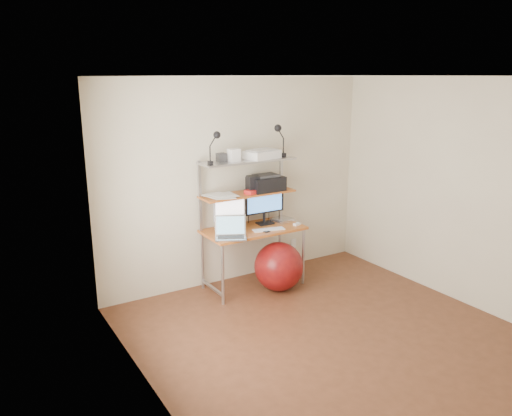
% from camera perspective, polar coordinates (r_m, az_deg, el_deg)
% --- Properties ---
extents(room, '(3.60, 3.60, 3.60)m').
position_cam_1_polar(room, '(4.70, 8.87, -0.77)').
color(room, brown).
rests_on(room, ground).
extents(computer_desk, '(1.20, 0.60, 1.57)m').
position_cam_1_polar(computer_desk, '(5.96, -0.61, -0.21)').
color(computer_desk, '#B75723').
rests_on(computer_desk, ground).
extents(desktop, '(1.20, 0.60, 0.00)m').
position_cam_1_polar(desktop, '(5.96, -0.30, -2.34)').
color(desktop, '#B75723').
rests_on(desktop, computer_desk).
extents(mid_shelf, '(1.18, 0.34, 0.00)m').
position_cam_1_polar(mid_shelf, '(5.96, -0.95, 1.75)').
color(mid_shelf, '#B75723').
rests_on(mid_shelf, computer_desk).
extents(top_shelf, '(1.18, 0.34, 0.00)m').
position_cam_1_polar(top_shelf, '(5.89, -0.97, 5.54)').
color(top_shelf, '#ACACB1').
rests_on(top_shelf, computer_desk).
extents(floor, '(3.60, 3.60, 0.00)m').
position_cam_1_polar(floor, '(5.17, 8.31, -14.23)').
color(floor, brown).
rests_on(floor, ground).
extents(wall_outlet, '(0.08, 0.01, 0.12)m').
position_cam_1_polar(wall_outlet, '(6.82, 4.31, -4.04)').
color(wall_outlet, white).
rests_on(wall_outlet, room).
extents(monitor_silver, '(0.37, 0.17, 0.42)m').
position_cam_1_polar(monitor_silver, '(5.84, -3.07, -0.45)').
color(monitor_silver, '#B9B9BF').
rests_on(monitor_silver, desktop).
extents(monitor_black, '(0.54, 0.16, 0.54)m').
position_cam_1_polar(monitor_black, '(6.09, 0.96, 0.68)').
color(monitor_black, black).
rests_on(monitor_black, desktop).
extents(laptop, '(0.44, 0.41, 0.31)m').
position_cam_1_polar(laptop, '(5.63, -2.92, -2.85)').
color(laptop, '#B5B5B9').
rests_on(laptop, desktop).
extents(keyboard, '(0.40, 0.19, 0.01)m').
position_cam_1_polar(keyboard, '(5.90, 1.44, -2.47)').
color(keyboard, white).
rests_on(keyboard, desktop).
extents(mouse, '(0.10, 0.07, 0.02)m').
position_cam_1_polar(mouse, '(6.11, 4.70, -1.85)').
color(mouse, white).
rests_on(mouse, desktop).
extents(mac_mini, '(0.26, 0.26, 0.04)m').
position_cam_1_polar(mac_mini, '(6.25, 3.03, -1.34)').
color(mac_mini, '#B5B5B9').
rests_on(mac_mini, desktop).
extents(phone, '(0.09, 0.13, 0.01)m').
position_cam_1_polar(phone, '(5.85, 1.01, -2.64)').
color(phone, black).
rests_on(phone, desktop).
extents(printer, '(0.42, 0.29, 0.20)m').
position_cam_1_polar(printer, '(6.07, 1.15, 2.88)').
color(printer, black).
rests_on(printer, mid_shelf).
extents(nas_cube, '(0.16, 0.16, 0.20)m').
position_cam_1_polar(nas_cube, '(5.96, -0.30, 2.73)').
color(nas_cube, black).
rests_on(nas_cube, mid_shelf).
extents(red_box, '(0.20, 0.16, 0.05)m').
position_cam_1_polar(red_box, '(5.92, -0.42, 1.88)').
color(red_box, red).
rests_on(red_box, mid_shelf).
extents(scanner, '(0.46, 0.35, 0.11)m').
position_cam_1_polar(scanner, '(5.97, 0.67, 6.18)').
color(scanner, white).
rests_on(scanner, top_shelf).
extents(box_white, '(0.13, 0.11, 0.15)m').
position_cam_1_polar(box_white, '(5.75, -2.55, 6.04)').
color(box_white, white).
rests_on(box_white, top_shelf).
extents(box_grey, '(0.10, 0.10, 0.10)m').
position_cam_1_polar(box_grey, '(5.75, -3.97, 5.79)').
color(box_grey, '#313234').
rests_on(box_grey, top_shelf).
extents(clip_lamp_left, '(0.15, 0.08, 0.37)m').
position_cam_1_polar(clip_lamp_left, '(5.53, -4.65, 7.70)').
color(clip_lamp_left, black).
rests_on(clip_lamp_left, top_shelf).
extents(clip_lamp_right, '(0.16, 0.09, 0.40)m').
position_cam_1_polar(clip_lamp_right, '(6.02, 2.65, 8.51)').
color(clip_lamp_right, black).
rests_on(clip_lamp_right, top_shelf).
extents(exercise_ball, '(0.59, 0.59, 0.59)m').
position_cam_1_polar(exercise_ball, '(6.02, 2.62, -6.70)').
color(exercise_ball, maroon).
rests_on(exercise_ball, floor).
extents(paper_stack, '(0.38, 0.42, 0.02)m').
position_cam_1_polar(paper_stack, '(5.79, -4.06, 1.43)').
color(paper_stack, white).
rests_on(paper_stack, mid_shelf).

